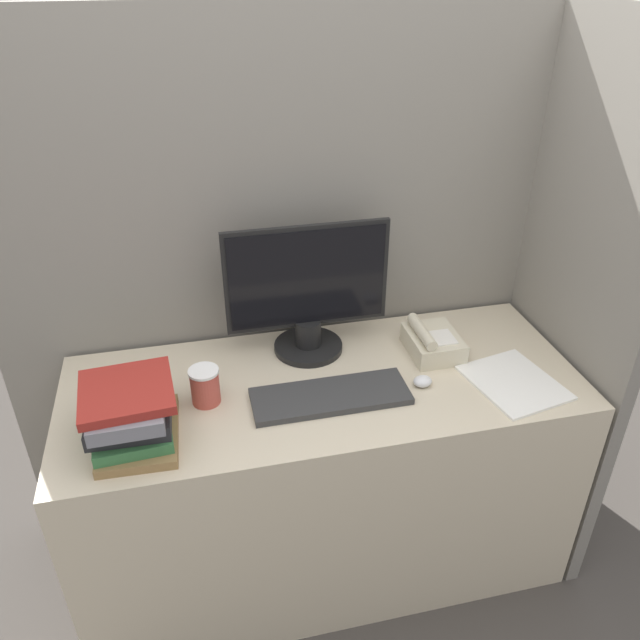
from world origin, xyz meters
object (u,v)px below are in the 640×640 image
Objects in this scene: coffee_cup at (205,386)px; desk_telephone at (432,342)px; book_stack at (131,412)px; mouse at (423,381)px; monitor at (308,296)px; keyboard at (329,396)px.

desk_telephone is (0.73, 0.09, -0.02)m from coffee_cup.
coffee_cup is at bearing 28.86° from book_stack.
mouse is 0.29× the size of desk_telephone.
monitor is 9.07× the size of mouse.
coffee_cup is at bearing -149.41° from monitor.
keyboard is 0.36m from coffee_cup.
monitor reaches higher than book_stack.
mouse is at bearing -6.32° from coffee_cup.
book_stack reaches higher than mouse.
mouse is at bearing -43.20° from monitor.
keyboard is at bearing -89.16° from monitor.
monitor is 0.64m from book_stack.
book_stack is (-0.54, -0.31, -0.11)m from monitor.
book_stack reaches higher than desk_telephone.
coffee_cup reaches higher than keyboard.
desk_telephone is (0.93, 0.20, -0.05)m from book_stack.
desk_telephone is (0.09, 0.16, 0.02)m from mouse.
book_stack is at bearing -175.86° from keyboard.
book_stack is at bearing -151.14° from coffee_cup.
desk_telephone reaches higher than keyboard.
coffee_cup is (-0.64, 0.07, 0.04)m from mouse.
mouse is at bearing -119.69° from desk_telephone.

